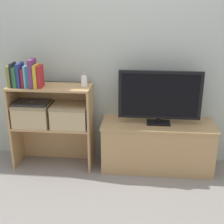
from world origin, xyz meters
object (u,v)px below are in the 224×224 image
Objects in this scene: book_olive at (11,76)px; book_crimson at (40,76)px; tv at (160,96)px; book_navy at (20,75)px; book_mustard at (37,76)px; storage_basket_left at (33,113)px; book_plum at (33,73)px; book_forest at (17,77)px; book_skyblue at (27,76)px; laptop at (32,103)px; book_maroon at (24,78)px; baby_monitor at (84,81)px; tv_stand at (157,146)px; storage_basket_right at (70,114)px; book_teal at (29,76)px; book_charcoal at (13,75)px.

book_crimson reaches higher than book_olive.
book_olive reaches higher than tv.
book_navy reaches higher than book_mustard.
storage_basket_left is (-0.09, 0.04, -0.38)m from book_mustard.
book_olive is 0.25m from book_mustard.
book_plum reaches higher than book_navy.
book_skyblue reaches higher than book_forest.
book_forest is 0.85× the size of book_navy.
book_maroon is at bearing -133.58° from laptop.
book_mustard is at bearing -24.02° from laptop.
baby_monitor is at bearing 7.15° from book_mustard.
book_mustard reaches higher than baby_monitor.
book_skyblue is at bearing 180.00° from book_plum.
book_navy is at bearing -176.19° from tv_stand.
laptop is at bearing 0.00° from storage_basket_left.
book_skyblue is 0.78× the size of book_plum.
book_crimson reaches higher than book_maroon.
tv is at bearing 3.07° from storage_basket_right.
book_maroon is 0.13m from book_mustard.
book_teal and book_crimson have the same top height.
laptop is (0.01, 0.04, -0.27)m from book_skyblue.
book_teal is at bearing 0.00° from book_maroon.
book_crimson is at bearing -17.85° from storage_basket_left.
book_crimson reaches higher than book_forest.
book_skyblue is 0.02m from book_teal.
storage_basket_right is at bearing 5.03° from book_navy.
book_olive is 0.65m from storage_basket_right.
book_maroon is 0.26m from laptop.
tv_stand is 3.33× the size of laptop.
book_teal is (0.17, 0.00, 0.00)m from book_olive.
book_forest reaches higher than tv.
book_forest is at bearing -176.29° from tv_stand.
book_forest is at bearing 180.00° from book_crimson.
book_olive is at bearing 180.00° from book_teal.
baby_monitor is (0.53, 0.05, -0.05)m from book_skyblue.
book_plum is at bearing 180.00° from book_crimson.
book_teal is 0.52m from storage_basket_right.
book_charcoal reaches higher than tv.
book_mustard reaches higher than book_forest.
book_plum is 0.08m from book_crimson.
book_charcoal is at bearing -175.62° from storage_basket_right.
storage_basket_right is 1.07× the size of laptop.
book_olive reaches higher than storage_basket_right.
book_navy is 1.68× the size of baby_monitor.
book_crimson is at bearing -175.62° from tv.
book_forest is 0.92× the size of book_teal.
book_maroon reaches higher than tv_stand.
book_crimson is at bearing 0.00° from book_mustard.
book_mustard reaches higher than tv_stand.
book_plum is (0.08, 0.00, 0.04)m from book_maroon.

